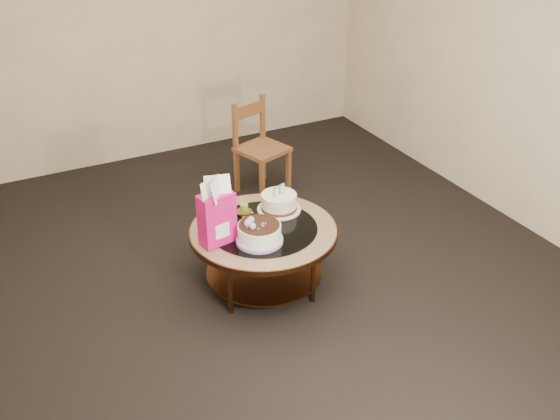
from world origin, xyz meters
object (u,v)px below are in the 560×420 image
coffee_table (264,238)px  dining_chair (259,147)px  decorated_cake (259,234)px  gift_bag (217,212)px  cream_cake (279,203)px

coffee_table → dining_chair: 1.42m
decorated_cake → gift_bag: 0.32m
decorated_cake → cream_cake: cream_cake is taller
gift_bag → coffee_table: bearing=-6.4°
decorated_cake → dining_chair: (0.69, 1.44, -0.10)m
coffee_table → gift_bag: gift_bag is taller
cream_cake → dining_chair: 1.20m
decorated_cake → gift_bag: (-0.24, 0.12, 0.17)m
cream_cake → dining_chair: dining_chair is taller
decorated_cake → dining_chair: 1.60m
coffee_table → decorated_cake: 0.23m
dining_chair → coffee_table: bearing=-132.5°
decorated_cake → cream_cake: bearing=45.4°
cream_cake → gift_bag: size_ratio=0.69×
coffee_table → decorated_cake: size_ratio=3.28×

